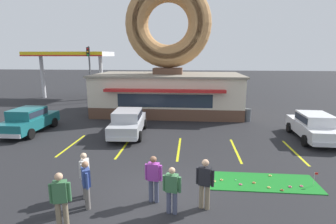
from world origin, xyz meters
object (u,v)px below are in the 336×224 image
Objects in this scene: trash_bin at (247,115)px; pedestrian_leather_jacket_man at (172,189)px; pedestrian_hooded_kid at (61,198)px; car_silver at (128,121)px; pedestrian_crossing_woman at (86,182)px; car_white at (314,125)px; pedestrian_beanie_man at (85,173)px; golf_ball at (236,180)px; car_teal at (29,119)px; putting_flag_pin at (315,176)px; pedestrian_clipboard_woman at (205,182)px; pedestrian_blue_sweater_man at (154,177)px; traffic_light_pole at (89,67)px.

pedestrian_leather_jacket_man is at bearing -111.23° from trash_bin.
car_silver is at bearing 91.77° from pedestrian_hooded_kid.
car_white is at bearing 37.51° from pedestrian_crossing_woman.
car_silver is 7.41m from pedestrian_beanie_man.
car_white is at bearing 46.94° from golf_ball.
pedestrian_beanie_man is (6.76, -7.37, 0.04)m from car_teal.
putting_flag_pin is at bearing 21.04° from pedestrian_hooded_kid.
car_teal is 2.68× the size of pedestrian_clipboard_woman.
pedestrian_blue_sweater_man is 0.97× the size of pedestrian_clipboard_woman.
car_white is 0.80× the size of traffic_light_pole.
traffic_light_pole reaches higher than putting_flag_pin.
golf_ball is 0.03× the size of pedestrian_blue_sweater_man.
putting_flag_pin is 0.32× the size of pedestrian_hooded_kid.
trash_bin is at bearing 59.46° from pedestrian_hooded_kid.
trash_bin reaches higher than putting_flag_pin.
pedestrian_clipboard_woman reaches higher than car_silver.
pedestrian_hooded_kid is (-2.42, -1.62, 0.04)m from pedestrian_blue_sweater_man.
pedestrian_crossing_woman reaches higher than golf_ball.
golf_ball is at bearing 56.53° from pedestrian_clipboard_woman.
car_teal and car_white have the same top height.
car_white is 13.15m from pedestrian_beanie_man.
trash_bin is at bearing -24.35° from traffic_light_pole.
car_white reaches higher than golf_ball.
car_silver reaches higher than pedestrian_leather_jacket_man.
pedestrian_hooded_kid reaches higher than car_teal.
pedestrian_beanie_man reaches higher than car_teal.
pedestrian_beanie_man is at bearing -169.79° from putting_flag_pin.
pedestrian_clipboard_woman is 12.58m from trash_bin.
pedestrian_crossing_woman is at bearing -155.68° from golf_ball.
pedestrian_leather_jacket_man is at bearing -134.78° from golf_ball.
traffic_light_pole is at bearing 132.21° from putting_flag_pin.
pedestrian_beanie_man is at bearing -47.47° from car_teal.
pedestrian_blue_sweater_man is 2.43m from pedestrian_beanie_man.
pedestrian_crossing_woman is at bearing -69.25° from traffic_light_pole.
car_silver is at bearing 109.84° from pedestrian_blue_sweater_man.
car_white is at bearing 49.20° from pedestrian_clipboard_woman.
putting_flag_pin is (2.92, -0.18, 0.39)m from golf_ball.
golf_ball is 0.01× the size of car_silver.
pedestrian_leather_jacket_man is 1.59× the size of trash_bin.
pedestrian_leather_jacket_man is (-2.38, -2.39, 0.80)m from golf_ball.
traffic_light_pole is at bearing 90.59° from car_teal.
golf_ball is 0.01× the size of car_teal.
putting_flag_pin is 6.43m from car_white.
pedestrian_clipboard_woman is at bearing -60.39° from car_silver.
pedestrian_leather_jacket_man reaches higher than putting_flag_pin.
pedestrian_hooded_kid is at bearing -161.88° from pedestrian_leather_jacket_man.
car_white is at bearing -55.04° from trash_bin.
car_silver is (-5.74, 5.72, 0.82)m from golf_ball.
pedestrian_blue_sweater_man reaches higher than golf_ball.
trash_bin is 16.52m from traffic_light_pole.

